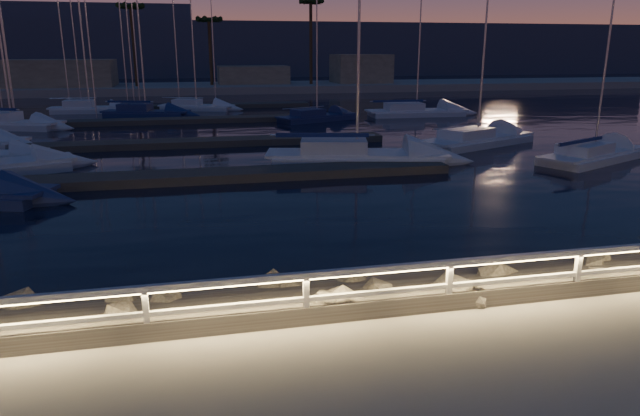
{
  "coord_description": "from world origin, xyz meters",
  "views": [
    {
      "loc": [
        -0.96,
        -10.03,
        5.19
      ],
      "look_at": [
        2.17,
        4.0,
        1.18
      ],
      "focal_mm": 32.0,
      "sensor_mm": 36.0,
      "label": 1
    }
  ],
  "objects_px": {
    "sailboat_c": "(352,155)",
    "sailboat_h": "(475,139)",
    "sailboat_m": "(88,108)",
    "sailboat_g": "(315,116)",
    "sailboat_d": "(592,154)",
    "guard_rail": "(251,291)",
    "sailboat_n": "(144,112)",
    "sailboat_l": "(414,111)",
    "sailboat_i": "(10,123)",
    "sailboat_k": "(195,106)"
  },
  "relations": [
    {
      "from": "sailboat_c",
      "to": "sailboat_h",
      "type": "distance_m",
      "value": 9.94
    },
    {
      "from": "sailboat_h",
      "to": "sailboat_m",
      "type": "height_order",
      "value": "sailboat_h"
    },
    {
      "from": "sailboat_g",
      "to": "sailboat_m",
      "type": "height_order",
      "value": "sailboat_m"
    },
    {
      "from": "sailboat_d",
      "to": "sailboat_g",
      "type": "bearing_deg",
      "value": 92.55
    },
    {
      "from": "guard_rail",
      "to": "sailboat_n",
      "type": "distance_m",
      "value": 43.45
    },
    {
      "from": "sailboat_d",
      "to": "sailboat_l",
      "type": "bearing_deg",
      "value": 68.36
    },
    {
      "from": "sailboat_i",
      "to": "sailboat_k",
      "type": "distance_m",
      "value": 17.67
    },
    {
      "from": "guard_rail",
      "to": "sailboat_i",
      "type": "height_order",
      "value": "sailboat_i"
    },
    {
      "from": "sailboat_i",
      "to": "sailboat_h",
      "type": "bearing_deg",
      "value": -4.63
    },
    {
      "from": "sailboat_d",
      "to": "sailboat_h",
      "type": "height_order",
      "value": "sailboat_h"
    },
    {
      "from": "sailboat_d",
      "to": "sailboat_n",
      "type": "relative_size",
      "value": 1.03
    },
    {
      "from": "sailboat_c",
      "to": "sailboat_h",
      "type": "height_order",
      "value": "sailboat_c"
    },
    {
      "from": "sailboat_g",
      "to": "sailboat_i",
      "type": "bearing_deg",
      "value": 155.66
    },
    {
      "from": "sailboat_g",
      "to": "sailboat_l",
      "type": "height_order",
      "value": "sailboat_l"
    },
    {
      "from": "guard_rail",
      "to": "sailboat_g",
      "type": "xyz_separation_m",
      "value": [
        9.13,
        36.85,
        -0.98
      ]
    },
    {
      "from": "sailboat_g",
      "to": "sailboat_n",
      "type": "relative_size",
      "value": 0.94
    },
    {
      "from": "sailboat_c",
      "to": "sailboat_d",
      "type": "xyz_separation_m",
      "value": [
        12.74,
        -2.11,
        -0.07
      ]
    },
    {
      "from": "sailboat_n",
      "to": "sailboat_d",
      "type": "bearing_deg",
      "value": -30.08
    },
    {
      "from": "sailboat_c",
      "to": "sailboat_n",
      "type": "height_order",
      "value": "sailboat_c"
    },
    {
      "from": "sailboat_n",
      "to": "sailboat_k",
      "type": "bearing_deg",
      "value": 65.36
    },
    {
      "from": "sailboat_g",
      "to": "sailboat_n",
      "type": "bearing_deg",
      "value": 132.3
    },
    {
      "from": "sailboat_i",
      "to": "sailboat_n",
      "type": "xyz_separation_m",
      "value": [
        9.27,
        6.09,
        -0.03
      ]
    },
    {
      "from": "guard_rail",
      "to": "sailboat_g",
      "type": "relative_size",
      "value": 3.66
    },
    {
      "from": "sailboat_n",
      "to": "sailboat_h",
      "type": "bearing_deg",
      "value": -27.21
    },
    {
      "from": "guard_rail",
      "to": "sailboat_k",
      "type": "xyz_separation_m",
      "value": [
        -0.62,
        48.15,
        -0.97
      ]
    },
    {
      "from": "sailboat_g",
      "to": "sailboat_k",
      "type": "relative_size",
      "value": 0.98
    },
    {
      "from": "sailboat_g",
      "to": "guard_rail",
      "type": "bearing_deg",
      "value": -127.79
    },
    {
      "from": "sailboat_g",
      "to": "sailboat_i",
      "type": "distance_m",
      "value": 23.5
    },
    {
      "from": "sailboat_g",
      "to": "sailboat_l",
      "type": "bearing_deg",
      "value": -13.53
    },
    {
      "from": "sailboat_h",
      "to": "guard_rail",
      "type": "bearing_deg",
      "value": -150.69
    },
    {
      "from": "sailboat_l",
      "to": "sailboat_n",
      "type": "relative_size",
      "value": 1.18
    },
    {
      "from": "sailboat_d",
      "to": "sailboat_c",
      "type": "bearing_deg",
      "value": 145.68
    },
    {
      "from": "guard_rail",
      "to": "sailboat_i",
      "type": "bearing_deg",
      "value": 111.19
    },
    {
      "from": "guard_rail",
      "to": "sailboat_c",
      "type": "bearing_deg",
      "value": 68.73
    },
    {
      "from": "sailboat_i",
      "to": "sailboat_l",
      "type": "distance_m",
      "value": 32.98
    },
    {
      "from": "sailboat_n",
      "to": "sailboat_g",
      "type": "bearing_deg",
      "value": -6.74
    },
    {
      "from": "sailboat_g",
      "to": "sailboat_i",
      "type": "height_order",
      "value": "sailboat_i"
    },
    {
      "from": "sailboat_g",
      "to": "sailboat_h",
      "type": "distance_m",
      "value": 16.15
    },
    {
      "from": "sailboat_d",
      "to": "sailboat_g",
      "type": "relative_size",
      "value": 1.1
    },
    {
      "from": "sailboat_c",
      "to": "sailboat_h",
      "type": "relative_size",
      "value": 1.08
    },
    {
      "from": "sailboat_c",
      "to": "sailboat_l",
      "type": "bearing_deg",
      "value": 73.73
    },
    {
      "from": "guard_rail",
      "to": "sailboat_l",
      "type": "height_order",
      "value": "sailboat_l"
    },
    {
      "from": "sailboat_k",
      "to": "guard_rail",
      "type": "bearing_deg",
      "value": -68.56
    },
    {
      "from": "sailboat_d",
      "to": "sailboat_k",
      "type": "height_order",
      "value": "sailboat_d"
    },
    {
      "from": "sailboat_g",
      "to": "sailboat_m",
      "type": "xyz_separation_m",
      "value": [
        -19.64,
        10.9,
        0.05
      ]
    },
    {
      "from": "sailboat_k",
      "to": "sailboat_c",
      "type": "bearing_deg",
      "value": -54.74
    },
    {
      "from": "sailboat_c",
      "to": "sailboat_g",
      "type": "bearing_deg",
      "value": 97.04
    },
    {
      "from": "sailboat_d",
      "to": "sailboat_m",
      "type": "distance_m",
      "value": 43.79
    },
    {
      "from": "guard_rail",
      "to": "sailboat_l",
      "type": "relative_size",
      "value": 2.89
    },
    {
      "from": "sailboat_i",
      "to": "sailboat_l",
      "type": "bearing_deg",
      "value": 23.71
    }
  ]
}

